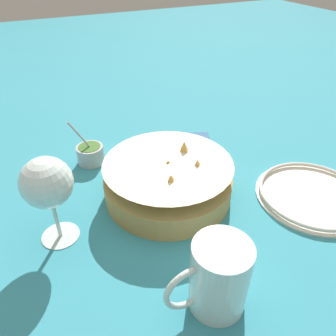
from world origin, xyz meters
TOP-DOWN VIEW (x-y plane):
  - ground_plane at (0.00, 0.00)m, footprint 4.00×4.00m
  - food_basket at (-0.02, -0.02)m, footprint 0.26×0.26m
  - sauce_cup at (0.09, -0.21)m, footprint 0.07×0.06m
  - wine_glass at (0.20, -0.01)m, footprint 0.09×0.09m
  - beer_mug at (0.02, 0.22)m, footprint 0.13×0.08m
  - side_plate at (-0.28, 0.11)m, footprint 0.23×0.23m
  - napkin at (-0.16, -0.20)m, footprint 0.14×0.11m

SIDE VIEW (x-z plane):
  - ground_plane at x=0.00m, z-range 0.00..0.00m
  - napkin at x=-0.16m, z-range 0.00..0.01m
  - side_plate at x=-0.28m, z-range 0.00..0.01m
  - sauce_cup at x=0.09m, z-range -0.03..0.08m
  - food_basket at x=-0.02m, z-range -0.01..0.09m
  - beer_mug at x=0.02m, z-range 0.00..0.11m
  - wine_glass at x=0.20m, z-range 0.03..0.20m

